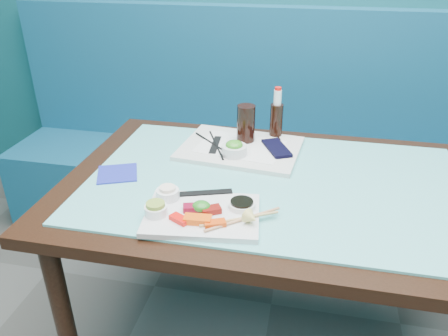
% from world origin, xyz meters
% --- Properties ---
extents(booth_bench, '(3.00, 0.56, 1.17)m').
position_xyz_m(booth_bench, '(0.00, 2.29, 0.37)').
color(booth_bench, navy).
rests_on(booth_bench, ground).
extents(dining_table, '(1.40, 0.90, 0.75)m').
position_xyz_m(dining_table, '(0.00, 1.45, 0.67)').
color(dining_table, black).
rests_on(dining_table, ground).
extents(glass_top, '(1.22, 0.76, 0.01)m').
position_xyz_m(glass_top, '(0.00, 1.45, 0.75)').
color(glass_top, '#5EBDBB').
rests_on(glass_top, dining_table).
extents(sashimi_plate, '(0.35, 0.27, 0.02)m').
position_xyz_m(sashimi_plate, '(-0.18, 1.19, 0.77)').
color(sashimi_plate, silver).
rests_on(sashimi_plate, glass_top).
extents(salmon_left, '(0.06, 0.05, 0.01)m').
position_xyz_m(salmon_left, '(-0.23, 1.14, 0.78)').
color(salmon_left, red).
rests_on(salmon_left, sashimi_plate).
extents(salmon_mid, '(0.08, 0.04, 0.02)m').
position_xyz_m(salmon_mid, '(-0.18, 1.14, 0.78)').
color(salmon_mid, '#F65209').
rests_on(salmon_mid, sashimi_plate).
extents(salmon_right, '(0.06, 0.05, 0.01)m').
position_xyz_m(salmon_right, '(-0.13, 1.14, 0.78)').
color(salmon_right, '#E24109').
rests_on(salmon_right, sashimi_plate).
extents(tuna_left, '(0.06, 0.05, 0.02)m').
position_xyz_m(tuna_left, '(-0.21, 1.20, 0.78)').
color(tuna_left, maroon).
rests_on(tuna_left, sashimi_plate).
extents(tuna_right, '(0.06, 0.06, 0.02)m').
position_xyz_m(tuna_right, '(-0.16, 1.20, 0.78)').
color(tuna_right, maroon).
rests_on(tuna_right, sashimi_plate).
extents(seaweed_garnish, '(0.06, 0.06, 0.03)m').
position_xyz_m(seaweed_garnish, '(-0.19, 1.20, 0.79)').
color(seaweed_garnish, '#22761B').
rests_on(seaweed_garnish, sashimi_plate).
extents(ramekin_wasabi, '(0.08, 0.08, 0.03)m').
position_xyz_m(ramekin_wasabi, '(-0.31, 1.16, 0.79)').
color(ramekin_wasabi, white).
rests_on(ramekin_wasabi, sashimi_plate).
extents(wasabi_fill, '(0.07, 0.07, 0.01)m').
position_xyz_m(wasabi_fill, '(-0.31, 1.16, 0.81)').
color(wasabi_fill, olive).
rests_on(wasabi_fill, ramekin_wasabi).
extents(ramekin_ginger, '(0.09, 0.09, 0.03)m').
position_xyz_m(ramekin_ginger, '(-0.30, 1.25, 0.79)').
color(ramekin_ginger, white).
rests_on(ramekin_ginger, sashimi_plate).
extents(ginger_fill, '(0.06, 0.06, 0.01)m').
position_xyz_m(ginger_fill, '(-0.30, 1.25, 0.81)').
color(ginger_fill, '#F4E0C8').
rests_on(ginger_fill, ramekin_ginger).
extents(soy_dish, '(0.09, 0.09, 0.02)m').
position_xyz_m(soy_dish, '(-0.08, 1.24, 0.78)').
color(soy_dish, white).
rests_on(soy_dish, sashimi_plate).
extents(soy_fill, '(0.08, 0.08, 0.01)m').
position_xyz_m(soy_fill, '(-0.08, 1.24, 0.79)').
color(soy_fill, black).
rests_on(soy_fill, soy_dish).
extents(lemon_wedge, '(0.05, 0.05, 0.04)m').
position_xyz_m(lemon_wedge, '(-0.04, 1.16, 0.80)').
color(lemon_wedge, '#E3CF6B').
rests_on(lemon_wedge, sashimi_plate).
extents(chopstick_sleeve, '(0.16, 0.08, 0.00)m').
position_xyz_m(chopstick_sleeve, '(-0.20, 1.30, 0.78)').
color(chopstick_sleeve, black).
rests_on(chopstick_sleeve, sashimi_plate).
extents(wooden_chopstick_a, '(0.20, 0.12, 0.01)m').
position_xyz_m(wooden_chopstick_a, '(-0.07, 1.18, 0.78)').
color(wooden_chopstick_a, tan).
rests_on(wooden_chopstick_a, sashimi_plate).
extents(wooden_chopstick_b, '(0.19, 0.16, 0.01)m').
position_xyz_m(wooden_chopstick_b, '(-0.06, 1.18, 0.78)').
color(wooden_chopstick_b, tan).
rests_on(wooden_chopstick_b, sashimi_plate).
extents(serving_tray, '(0.46, 0.37, 0.02)m').
position_xyz_m(serving_tray, '(-0.15, 1.66, 0.77)').
color(serving_tray, silver).
rests_on(serving_tray, glass_top).
extents(paper_placemat, '(0.34, 0.26, 0.00)m').
position_xyz_m(paper_placemat, '(-0.15, 1.66, 0.78)').
color(paper_placemat, silver).
rests_on(paper_placemat, serving_tray).
extents(seaweed_bowl, '(0.09, 0.09, 0.04)m').
position_xyz_m(seaweed_bowl, '(-0.16, 1.58, 0.79)').
color(seaweed_bowl, silver).
rests_on(seaweed_bowl, serving_tray).
extents(seaweed_salad, '(0.07, 0.07, 0.03)m').
position_xyz_m(seaweed_salad, '(-0.16, 1.58, 0.81)').
color(seaweed_salad, '#389121').
rests_on(seaweed_salad, seaweed_bowl).
extents(cola_glass, '(0.08, 0.08, 0.14)m').
position_xyz_m(cola_glass, '(-0.14, 1.71, 0.85)').
color(cola_glass, black).
rests_on(cola_glass, serving_tray).
extents(navy_pouch, '(0.13, 0.17, 0.01)m').
position_xyz_m(navy_pouch, '(-0.02, 1.66, 0.78)').
color(navy_pouch, black).
rests_on(navy_pouch, serving_tray).
extents(fork, '(0.04, 0.08, 0.01)m').
position_xyz_m(fork, '(-0.02, 1.76, 0.78)').
color(fork, white).
rests_on(fork, serving_tray).
extents(black_chopstick_a, '(0.19, 0.19, 0.01)m').
position_xyz_m(black_chopstick_a, '(-0.25, 1.65, 0.78)').
color(black_chopstick_a, black).
rests_on(black_chopstick_a, serving_tray).
extents(black_chopstick_b, '(0.11, 0.24, 0.01)m').
position_xyz_m(black_chopstick_b, '(-0.24, 1.65, 0.78)').
color(black_chopstick_b, black).
rests_on(black_chopstick_b, serving_tray).
extents(tray_sleeve, '(0.04, 0.16, 0.00)m').
position_xyz_m(tray_sleeve, '(-0.25, 1.65, 0.78)').
color(tray_sleeve, black).
rests_on(tray_sleeve, serving_tray).
extents(cola_bottle_body, '(0.07, 0.07, 0.14)m').
position_xyz_m(cola_bottle_body, '(-0.04, 1.80, 0.83)').
color(cola_bottle_body, black).
rests_on(cola_bottle_body, glass_top).
extents(cola_bottle_neck, '(0.03, 0.03, 0.06)m').
position_xyz_m(cola_bottle_neck, '(-0.04, 1.80, 0.93)').
color(cola_bottle_neck, white).
rests_on(cola_bottle_neck, cola_bottle_body).
extents(cola_bottle_cap, '(0.03, 0.03, 0.01)m').
position_xyz_m(cola_bottle_cap, '(-0.04, 1.80, 0.96)').
color(cola_bottle_cap, red).
rests_on(cola_bottle_cap, cola_bottle_neck).
extents(blue_napkin, '(0.17, 0.17, 0.01)m').
position_xyz_m(blue_napkin, '(-0.53, 1.39, 0.76)').
color(blue_napkin, '#1C259A').
rests_on(blue_napkin, glass_top).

